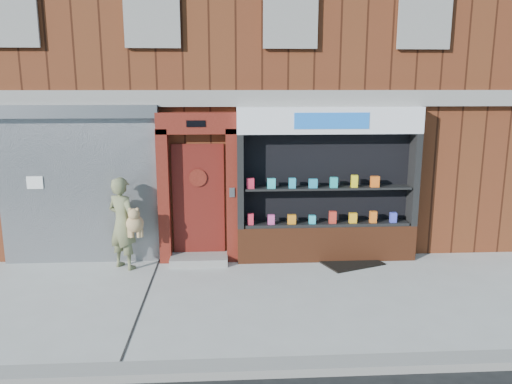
{
  "coord_description": "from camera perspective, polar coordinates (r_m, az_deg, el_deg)",
  "views": [
    {
      "loc": [
        -0.19,
        -7.54,
        3.37
      ],
      "look_at": [
        0.31,
        1.0,
        1.55
      ],
      "focal_mm": 35.0,
      "sensor_mm": 36.0,
      "label": 1
    }
  ],
  "objects": [
    {
      "name": "curb",
      "position": [
        6.33,
        -1.22,
        -19.55
      ],
      "size": [
        60.0,
        0.3,
        0.12
      ],
      "primitive_type": "cube",
      "color": "gray",
      "rests_on": "ground"
    },
    {
      "name": "building",
      "position": [
        13.55,
        -2.67,
        14.64
      ],
      "size": [
        12.0,
        8.16,
        8.0
      ],
      "color": "#582614",
      "rests_on": "ground"
    },
    {
      "name": "ground",
      "position": [
        8.27,
        -1.8,
        -12.09
      ],
      "size": [
        80.0,
        80.0,
        0.0
      ],
      "primitive_type": "plane",
      "color": "#9E9E99",
      "rests_on": "ground"
    },
    {
      "name": "pharmacy_bay",
      "position": [
        9.76,
        8.14,
        0.06
      ],
      "size": [
        3.5,
        0.41,
        3.0
      ],
      "color": "brown",
      "rests_on": "ground"
    },
    {
      "name": "red_door_bay",
      "position": [
        9.61,
        -6.65,
        0.43
      ],
      "size": [
        1.52,
        0.58,
        2.9
      ],
      "color": "#4E140D",
      "rests_on": "ground"
    },
    {
      "name": "doormat",
      "position": [
        9.99,
        10.74,
        -7.88
      ],
      "size": [
        1.3,
        1.11,
        0.03
      ],
      "primitive_type": "cube",
      "rotation": [
        0.0,
        0.0,
        0.37
      ],
      "color": "black",
      "rests_on": "ground"
    },
    {
      "name": "woman",
      "position": [
        9.61,
        -14.88,
        -3.45
      ],
      "size": [
        0.8,
        0.7,
        1.75
      ],
      "color": "#676B46",
      "rests_on": "ground"
    },
    {
      "name": "shutter_bay",
      "position": [
        10.02,
        -19.63,
        1.79
      ],
      "size": [
        3.1,
        0.3,
        3.04
      ],
      "color": "gray",
      "rests_on": "ground"
    }
  ]
}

